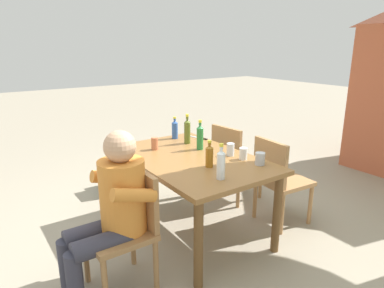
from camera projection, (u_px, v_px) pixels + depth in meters
name	position (u px, v px, depth m)	size (l,w,h in m)	color
ground_plane	(192.00, 231.00, 3.28)	(24.00, 24.00, 0.00)	gray
dining_table	(192.00, 166.00, 3.10)	(1.50, 0.97, 0.75)	olive
chair_near_right	(129.00, 223.00, 2.45)	(0.44, 0.44, 0.87)	#A37547
chair_far_left	(233.00, 159.00, 3.83)	(0.48, 0.48, 0.87)	#A37547
chair_far_right	(278.00, 177.00, 3.31)	(0.47, 0.47, 0.87)	#A37547
person_in_white_shirt	(113.00, 206.00, 2.35)	(0.47, 0.61, 1.18)	orange
bottle_green	(200.00, 137.00, 3.26)	(0.06, 0.06, 0.29)	#287A38
bottle_clear	(221.00, 164.00, 2.54)	(0.06, 0.06, 0.28)	white
bottle_amber	(209.00, 156.00, 2.80)	(0.06, 0.06, 0.22)	#996019
bottle_blue	(175.00, 129.00, 3.65)	(0.06, 0.06, 0.24)	#2D56A3
bottle_olive	(187.00, 131.00, 3.46)	(0.06, 0.06, 0.30)	#566623
cup_glass	(230.00, 149.00, 3.09)	(0.07, 0.07, 0.11)	silver
cup_white	(243.00, 154.00, 2.99)	(0.07, 0.07, 0.10)	white
cup_steel	(260.00, 159.00, 2.86)	(0.08, 0.08, 0.11)	#B2B7BC
cup_terracotta	(155.00, 144.00, 3.27)	(0.07, 0.07, 0.12)	#BC6B47
table_knife	(200.00, 138.00, 3.68)	(0.24, 0.09, 0.01)	silver
backpack_by_near_side	(129.00, 170.00, 4.25)	(0.30, 0.21, 0.47)	#47663D
backpack_by_far_side	(114.00, 177.00, 4.11)	(0.29, 0.21, 0.39)	#47663D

